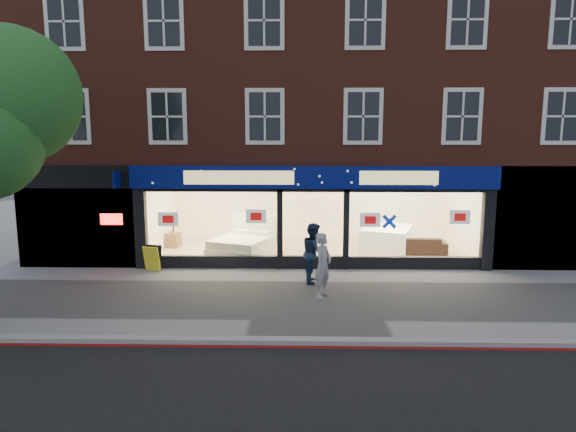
{
  "coord_description": "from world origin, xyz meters",
  "views": [
    {
      "loc": [
        -0.44,
        -12.95,
        4.33
      ],
      "look_at": [
        -0.78,
        2.5,
        1.8
      ],
      "focal_mm": 32.0,
      "sensor_mm": 36.0,
      "label": 1
    }
  ],
  "objects_px": {
    "sofa": "(416,245)",
    "pedestrian_blue": "(314,253)",
    "mattress_stack": "(387,238)",
    "a_board": "(153,258)",
    "pedestrian_grey": "(323,265)",
    "display_bed": "(244,245)"
  },
  "relations": [
    {
      "from": "a_board",
      "to": "display_bed",
      "type": "bearing_deg",
      "value": 45.47
    },
    {
      "from": "display_bed",
      "to": "a_board",
      "type": "xyz_separation_m",
      "value": [
        -2.7,
        -1.78,
        -0.05
      ]
    },
    {
      "from": "mattress_stack",
      "to": "pedestrian_grey",
      "type": "xyz_separation_m",
      "value": [
        -2.57,
        -5.29,
        0.36
      ]
    },
    {
      "from": "pedestrian_blue",
      "to": "sofa",
      "type": "bearing_deg",
      "value": -51.14
    },
    {
      "from": "sofa",
      "to": "a_board",
      "type": "height_order",
      "value": "a_board"
    },
    {
      "from": "mattress_stack",
      "to": "a_board",
      "type": "bearing_deg",
      "value": -160.31
    },
    {
      "from": "a_board",
      "to": "pedestrian_blue",
      "type": "bearing_deg",
      "value": -0.46
    },
    {
      "from": "sofa",
      "to": "pedestrian_blue",
      "type": "xyz_separation_m",
      "value": [
        -3.71,
        -3.25,
        0.47
      ]
    },
    {
      "from": "a_board",
      "to": "pedestrian_grey",
      "type": "distance_m",
      "value": 5.84
    },
    {
      "from": "mattress_stack",
      "to": "pedestrian_blue",
      "type": "xyz_separation_m",
      "value": [
        -2.77,
        -3.92,
        0.37
      ]
    },
    {
      "from": "display_bed",
      "to": "pedestrian_grey",
      "type": "height_order",
      "value": "pedestrian_grey"
    },
    {
      "from": "mattress_stack",
      "to": "pedestrian_blue",
      "type": "distance_m",
      "value": 4.82
    },
    {
      "from": "sofa",
      "to": "pedestrian_grey",
      "type": "relative_size",
      "value": 1.19
    },
    {
      "from": "mattress_stack",
      "to": "display_bed",
      "type": "bearing_deg",
      "value": -168.77
    },
    {
      "from": "mattress_stack",
      "to": "pedestrian_blue",
      "type": "bearing_deg",
      "value": -125.24
    },
    {
      "from": "sofa",
      "to": "pedestrian_blue",
      "type": "height_order",
      "value": "pedestrian_blue"
    },
    {
      "from": "a_board",
      "to": "pedestrian_blue",
      "type": "height_order",
      "value": "pedestrian_blue"
    },
    {
      "from": "a_board",
      "to": "pedestrian_blue",
      "type": "relative_size",
      "value": 0.46
    },
    {
      "from": "sofa",
      "to": "a_board",
      "type": "relative_size",
      "value": 2.54
    },
    {
      "from": "sofa",
      "to": "pedestrian_grey",
      "type": "xyz_separation_m",
      "value": [
        -3.5,
        -4.63,
        0.46
      ]
    },
    {
      "from": "sofa",
      "to": "pedestrian_grey",
      "type": "bearing_deg",
      "value": 54.23
    },
    {
      "from": "mattress_stack",
      "to": "pedestrian_blue",
      "type": "relative_size",
      "value": 1.4
    }
  ]
}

